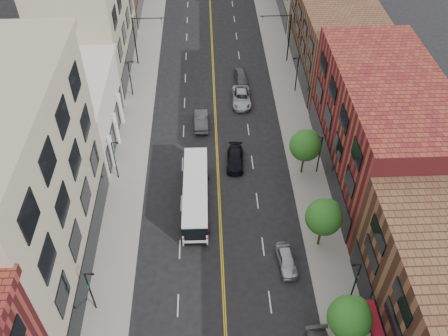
{
  "coord_description": "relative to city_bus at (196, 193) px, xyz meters",
  "views": [
    {
      "loc": [
        -0.92,
        -13.79,
        36.74
      ],
      "look_at": [
        0.48,
        19.86,
        5.0
      ],
      "focal_mm": 38.0,
      "sensor_mm": 36.0,
      "label": 1
    }
  ],
  "objects": [
    {
      "name": "sidewalk_left",
      "position": [
        -7.57,
        15.17,
        -1.61
      ],
      "size": [
        4.0,
        110.0,
        0.15
      ],
      "primitive_type": "cube",
      "color": "gray",
      "rests_on": "ground"
    },
    {
      "name": "sidewalk_right",
      "position": [
        12.43,
        15.17,
        -1.61
      ],
      "size": [
        4.0,
        110.0,
        0.15
      ],
      "primitive_type": "cube",
      "color": "gray",
      "rests_on": "ground"
    },
    {
      "name": "bldg_l_tanoffice",
      "position": [
        -14.57,
        -6.83,
        7.32
      ],
      "size": [
        10.0,
        22.0,
        18.0
      ],
      "primitive_type": "cube",
      "color": "gray",
      "rests_on": "ground"
    },
    {
      "name": "bldg_l_white",
      "position": [
        -14.57,
        11.17,
        2.32
      ],
      "size": [
        10.0,
        14.0,
        8.0
      ],
      "primitive_type": "cube",
      "color": "silver",
      "rests_on": "ground"
    },
    {
      "name": "bldg_l_far_a",
      "position": [
        -14.57,
        28.17,
        7.32
      ],
      "size": [
        10.0,
        20.0,
        18.0
      ],
      "primitive_type": "cube",
      "color": "gray",
      "rests_on": "ground"
    },
    {
      "name": "bldg_r_mid",
      "position": [
        19.43,
        4.17,
        4.32
      ],
      "size": [
        10.0,
        22.0,
        12.0
      ],
      "primitive_type": "cube",
      "color": "maroon",
      "rests_on": "ground"
    },
    {
      "name": "bldg_r_far_a",
      "position": [
        19.43,
        25.17,
        3.32
      ],
      "size": [
        10.0,
        20.0,
        10.0
      ],
      "primitive_type": "cube",
      "color": "brown",
      "rests_on": "ground"
    },
    {
      "name": "tree_r_1",
      "position": [
        11.82,
        -15.76,
        2.44
      ],
      "size": [
        3.4,
        3.4,
        5.59
      ],
      "color": "black",
      "rests_on": "sidewalk_right"
    },
    {
      "name": "tree_r_2",
      "position": [
        11.82,
        -5.76,
        2.44
      ],
      "size": [
        3.4,
        3.4,
        5.59
      ],
      "color": "black",
      "rests_on": "sidewalk_right"
    },
    {
      "name": "tree_r_3",
      "position": [
        11.82,
        4.24,
        2.44
      ],
      "size": [
        3.4,
        3.4,
        5.59
      ],
      "color": "black",
      "rests_on": "sidewalk_right"
    },
    {
      "name": "lamp_l_1",
      "position": [
        -8.52,
        -11.83,
        1.29
      ],
      "size": [
        0.81,
        0.55,
        5.05
      ],
      "color": "black",
      "rests_on": "sidewalk_left"
    },
    {
      "name": "lamp_l_2",
      "position": [
        -8.52,
        4.17,
        1.29
      ],
      "size": [
        0.81,
        0.55,
        5.05
      ],
      "color": "black",
      "rests_on": "sidewalk_left"
    },
    {
      "name": "lamp_l_3",
      "position": [
        -8.52,
        20.17,
        1.29
      ],
      "size": [
        0.81,
        0.55,
        5.05
      ],
      "color": "black",
      "rests_on": "sidewalk_left"
    },
    {
      "name": "lamp_r_1",
      "position": [
        13.38,
        -11.83,
        1.29
      ],
      "size": [
        0.81,
        0.55,
        5.05
      ],
      "color": "black",
      "rests_on": "sidewalk_right"
    },
    {
      "name": "lamp_r_2",
      "position": [
        13.38,
        4.17,
        1.29
      ],
      "size": [
        0.81,
        0.55,
        5.05
      ],
      "color": "black",
      "rests_on": "sidewalk_right"
    },
    {
      "name": "lamp_r_3",
      "position": [
        13.38,
        20.17,
        1.29
      ],
      "size": [
        0.81,
        0.55,
        5.05
      ],
      "color": "black",
      "rests_on": "sidewalk_right"
    },
    {
      "name": "signal_mast_left",
      "position": [
        -7.84,
        28.17,
        2.96
      ],
      "size": [
        4.49,
        0.18,
        7.2
      ],
      "color": "black",
      "rests_on": "sidewalk_left"
    },
    {
      "name": "signal_mast_right",
      "position": [
        12.7,
        28.17,
        2.96
      ],
      "size": [
        4.49,
        0.18,
        7.2
      ],
      "color": "black",
      "rests_on": "sidewalk_right"
    },
    {
      "name": "city_bus",
      "position": [
        0.0,
        0.0,
        0.0
      ],
      "size": [
        2.8,
        11.3,
        2.9
      ],
      "rotation": [
        0.0,
        0.0,
        -0.01
      ],
      "color": "silver",
      "rests_on": "ground"
    },
    {
      "name": "car_parked_far",
      "position": [
        8.36,
        -8.0,
        -1.0
      ],
      "size": [
        1.95,
        4.13,
        1.37
      ],
      "primitive_type": "imported",
      "rotation": [
        0.0,
        0.0,
        0.08
      ],
      "color": "#A7A9AF",
      "rests_on": "ground"
    },
    {
      "name": "car_lane_behind",
      "position": [
        0.63,
        13.25,
        -0.91
      ],
      "size": [
        1.69,
        4.71,
        1.54
      ],
      "primitive_type": "imported",
      "rotation": [
        0.0,
        0.0,
        3.15
      ],
      "color": "#46464B",
      "rests_on": "ground"
    },
    {
      "name": "car_lane_a",
      "position": [
        4.43,
        6.04,
        -1.01
      ],
      "size": [
        2.21,
        4.75,
        1.34
      ],
      "primitive_type": "imported",
      "rotation": [
        0.0,
        0.0,
        -0.07
      ],
      "color": "black",
      "rests_on": "ground"
    },
    {
      "name": "car_lane_b",
      "position": [
        5.98,
        17.97,
        -0.94
      ],
      "size": [
        2.6,
        5.41,
        1.49
      ],
      "primitive_type": "imported",
      "rotation": [
        0.0,
        0.0,
        -0.03
      ],
      "color": "#A4A8AC",
      "rests_on": "ground"
    },
    {
      "name": "car_lane_c",
      "position": [
        6.26,
        23.13,
        -0.99
      ],
      "size": [
        2.02,
        4.24,
        1.4
      ],
      "primitive_type": "imported",
      "rotation": [
        0.0,
        0.0,
        0.09
      ],
      "color": "#494A4E",
      "rests_on": "ground"
    }
  ]
}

